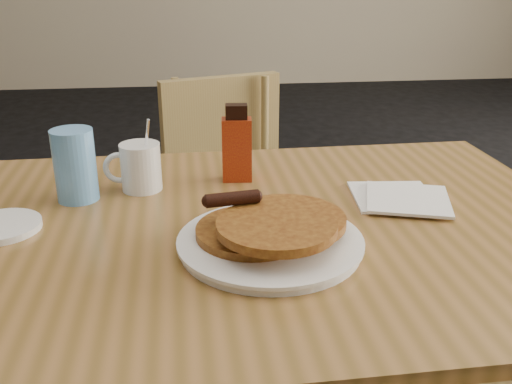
{
  "coord_description": "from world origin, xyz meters",
  "views": [
    {
      "loc": [
        -0.05,
        -0.93,
        1.19
      ],
      "look_at": [
        0.06,
        0.03,
        0.8
      ],
      "focal_mm": 40.0,
      "sensor_mm": 36.0,
      "label": 1
    }
  ],
  "objects_px": {
    "main_table": "(242,243)",
    "syrup_bottle": "(237,146)",
    "pancake_plate": "(271,235)",
    "chair_main_far": "(225,193)",
    "coffee_mug": "(139,166)",
    "blue_tumbler": "(75,165)"
  },
  "relations": [
    {
      "from": "syrup_bottle",
      "to": "blue_tumbler",
      "type": "relative_size",
      "value": 1.16
    },
    {
      "from": "syrup_bottle",
      "to": "chair_main_far",
      "type": "bearing_deg",
      "value": 93.94
    },
    {
      "from": "main_table",
      "to": "pancake_plate",
      "type": "xyz_separation_m",
      "value": [
        0.04,
        -0.1,
        0.06
      ]
    },
    {
      "from": "coffee_mug",
      "to": "blue_tumbler",
      "type": "distance_m",
      "value": 0.13
    },
    {
      "from": "blue_tumbler",
      "to": "chair_main_far",
      "type": "bearing_deg",
      "value": 61.01
    },
    {
      "from": "coffee_mug",
      "to": "blue_tumbler",
      "type": "bearing_deg",
      "value": -162.58
    },
    {
      "from": "main_table",
      "to": "coffee_mug",
      "type": "relative_size",
      "value": 8.73
    },
    {
      "from": "pancake_plate",
      "to": "coffee_mug",
      "type": "relative_size",
      "value": 1.99
    },
    {
      "from": "main_table",
      "to": "syrup_bottle",
      "type": "height_order",
      "value": "syrup_bottle"
    },
    {
      "from": "blue_tumbler",
      "to": "pancake_plate",
      "type": "bearing_deg",
      "value": -35.8
    },
    {
      "from": "main_table",
      "to": "syrup_bottle",
      "type": "bearing_deg",
      "value": 87.2
    },
    {
      "from": "chair_main_far",
      "to": "syrup_bottle",
      "type": "xyz_separation_m",
      "value": [
        -0.0,
        -0.51,
        0.31
      ]
    },
    {
      "from": "coffee_mug",
      "to": "syrup_bottle",
      "type": "height_order",
      "value": "syrup_bottle"
    },
    {
      "from": "pancake_plate",
      "to": "syrup_bottle",
      "type": "bearing_deg",
      "value": 94.84
    },
    {
      "from": "chair_main_far",
      "to": "syrup_bottle",
      "type": "height_order",
      "value": "syrup_bottle"
    },
    {
      "from": "main_table",
      "to": "chair_main_far",
      "type": "height_order",
      "value": "chair_main_far"
    },
    {
      "from": "pancake_plate",
      "to": "coffee_mug",
      "type": "height_order",
      "value": "coffee_mug"
    },
    {
      "from": "chair_main_far",
      "to": "pancake_plate",
      "type": "height_order",
      "value": "chair_main_far"
    },
    {
      "from": "main_table",
      "to": "coffee_mug",
      "type": "bearing_deg",
      "value": 135.2
    },
    {
      "from": "main_table",
      "to": "coffee_mug",
      "type": "distance_m",
      "value": 0.29
    },
    {
      "from": "chair_main_far",
      "to": "blue_tumbler",
      "type": "bearing_deg",
      "value": -137.33
    },
    {
      "from": "pancake_plate",
      "to": "blue_tumbler",
      "type": "relative_size",
      "value": 2.15
    }
  ]
}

